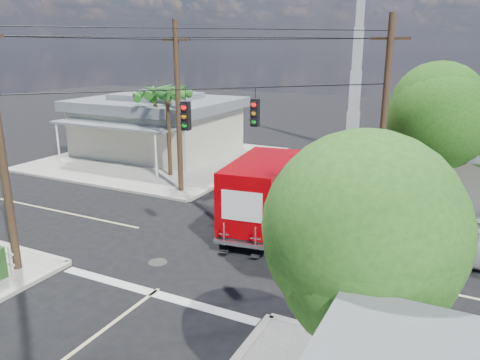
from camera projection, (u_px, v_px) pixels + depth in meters
The scene contains 12 objects.
ground at pixel (218, 245), 18.83m from camera, with size 120.00×120.00×0.00m, color black.
sidewalk_nw at pixel (158, 159), 32.85m from camera, with size 14.12×14.12×0.14m.
road_markings at pixel (199, 259), 17.56m from camera, with size 32.00×32.00×0.01m.
building_nw at pixel (157, 124), 34.10m from camera, with size 10.80×10.20×4.30m.
radio_tower at pixel (356, 75), 34.24m from camera, with size 0.80×0.80×17.00m.
tree_ne_front at pixel (438, 117), 20.21m from camera, with size 4.21×4.14×6.66m.
tree_se at pixel (357, 256), 8.47m from camera, with size 3.67×3.54×5.62m.
palm_nw_front at pixel (167, 94), 27.11m from camera, with size 3.01×3.08×5.59m.
palm_nw_back at pixel (155, 96), 29.37m from camera, with size 3.01×3.08×5.19m.
utility_poles at pixel (202, 121), 19.60m from camera, with size 12.00×10.68×9.00m.
vending_boxes at pixel (410, 207), 21.17m from camera, with size 1.90×0.50×1.10m.
delivery_truck at pixel (266, 191), 20.46m from camera, with size 3.11×7.43×3.12m.
Camera 1 is at (8.59, -15.13, 7.71)m, focal length 35.00 mm.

